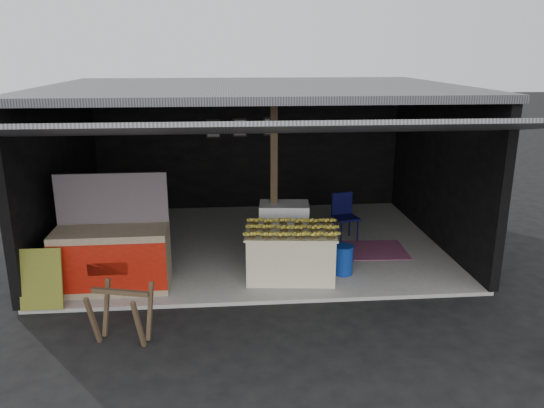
{
  "coord_description": "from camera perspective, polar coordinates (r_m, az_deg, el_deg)",
  "views": [
    {
      "loc": [
        -0.5,
        -7.05,
        3.59
      ],
      "look_at": [
        0.24,
        1.52,
        1.1
      ],
      "focal_mm": 35.0,
      "sensor_mm": 36.0,
      "label": 1
    }
  ],
  "objects": [
    {
      "name": "shophouse",
      "position": [
        9.99,
        -2.0,
        7.55
      ],
      "size": [
        7.4,
        7.29,
        3.02
      ],
      "color": "black",
      "rests_on": "ground"
    },
    {
      "name": "picture_frames",
      "position": [
        12.07,
        -3.32,
        8.2
      ],
      "size": [
        1.62,
        0.04,
        0.46
      ],
      "color": "black",
      "rests_on": "shophouse"
    },
    {
      "name": "magenta_rug",
      "position": [
        9.94,
        9.92,
        -4.89
      ],
      "size": [
        1.55,
        1.08,
        0.01
      ],
      "primitive_type": "cube",
      "rotation": [
        0.0,
        0.0,
        -0.05
      ],
      "color": "maroon",
      "rests_on": "concrete_slab"
    },
    {
      "name": "banana_table",
      "position": [
        8.53,
        2.0,
        -5.45
      ],
      "size": [
        1.52,
        1.03,
        0.79
      ],
      "rotation": [
        0.0,
        0.0,
        -0.1
      ],
      "color": "beige",
      "rests_on": "concrete_slab"
    },
    {
      "name": "white_crate",
      "position": [
        9.43,
        1.3,
        -2.75
      ],
      "size": [
        0.92,
        0.67,
        0.96
      ],
      "rotation": [
        0.0,
        0.0,
        -0.11
      ],
      "color": "white",
      "rests_on": "concrete_slab"
    },
    {
      "name": "ground",
      "position": [
        7.93,
        -0.77,
        -10.78
      ],
      "size": [
        80.0,
        80.0,
        0.0
      ],
      "primitive_type": "plane",
      "color": "black",
      "rests_on": "ground"
    },
    {
      "name": "water_barrel",
      "position": [
        8.79,
        7.67,
        -6.07
      ],
      "size": [
        0.31,
        0.31,
        0.46
      ],
      "primitive_type": "cylinder",
      "color": "navy",
      "rests_on": "concrete_slab"
    },
    {
      "name": "banana_pile",
      "position": [
        8.36,
        2.03,
        -2.46
      ],
      "size": [
        1.39,
        0.92,
        0.16
      ],
      "primitive_type": null,
      "rotation": [
        0.0,
        0.0,
        -0.1
      ],
      "color": "gold",
      "rests_on": "banana_table"
    },
    {
      "name": "plastic_chair",
      "position": [
        10.34,
        7.74,
        -0.88
      ],
      "size": [
        0.52,
        0.52,
        0.9
      ],
      "rotation": [
        0.0,
        0.0,
        0.24
      ],
      "color": "#090A35",
      "rests_on": "concrete_slab"
    },
    {
      "name": "neighbor_stall",
      "position": [
        8.47,
        -16.78,
        -5.4
      ],
      "size": [
        1.7,
        0.78,
        1.75
      ],
      "rotation": [
        0.0,
        0.0,
        0.01
      ],
      "color": "#998466",
      "rests_on": "concrete_slab"
    },
    {
      "name": "green_signboard",
      "position": [
        8.2,
        -23.62,
        -7.43
      ],
      "size": [
        0.59,
        0.21,
        0.87
      ],
      "primitive_type": "cube",
      "rotation": [
        -0.19,
        0.0,
        0.0
      ],
      "color": "black",
      "rests_on": "concrete_slab"
    },
    {
      "name": "concrete_slab",
      "position": [
        10.21,
        -1.8,
        -4.29
      ],
      "size": [
        7.0,
        5.0,
        0.06
      ],
      "primitive_type": "cube",
      "color": "gray",
      "rests_on": "ground"
    },
    {
      "name": "sawhorse",
      "position": [
        7.06,
        -15.89,
        -10.86
      ],
      "size": [
        0.79,
        0.78,
        0.73
      ],
      "rotation": [
        0.0,
        0.0,
        -0.26
      ],
      "color": "#4B3925",
      "rests_on": "ground"
    }
  ]
}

